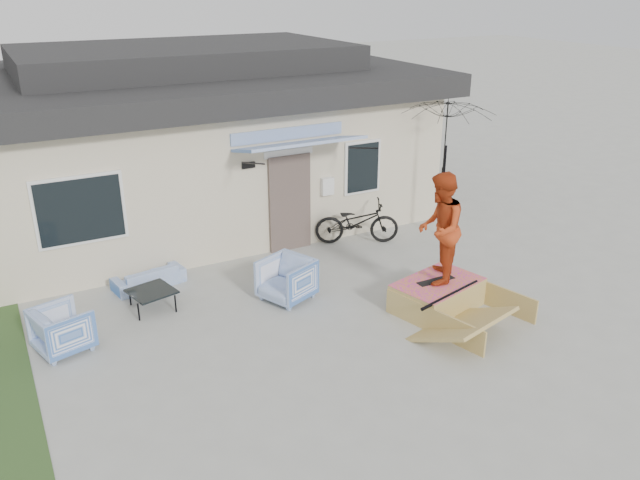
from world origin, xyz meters
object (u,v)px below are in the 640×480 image
patio_umbrella (445,161)px  armchair_right (286,277)px  bicycle (357,218)px  loveseat (148,274)px  skater (440,227)px  skate_ramp (437,295)px  coffee_table (152,299)px  armchair_left (62,327)px  skateboard (436,280)px

patio_umbrella → armchair_right: bearing=-164.9°
bicycle → patio_umbrella: (1.93, -0.51, 1.16)m
loveseat → skater: (4.31, -3.26, 1.28)m
loveseat → armchair_right: 2.72m
bicycle → skate_ramp: bicycle is taller
patio_umbrella → skater: (-2.27, -2.75, -0.21)m
coffee_table → patio_umbrella: bearing=3.5°
patio_umbrella → bicycle: bearing=165.2°
skate_ramp → armchair_right: bearing=130.2°
patio_umbrella → skater: size_ratio=1.15×
coffee_table → bicycle: bearing=10.8°
patio_umbrella → skate_ramp: bearing=-128.9°
armchair_right → skate_ramp: bearing=31.5°
skate_ramp → skater: size_ratio=1.03×
armchair_left → patio_umbrella: (8.35, 1.12, 1.34)m
armchair_left → patio_umbrella: patio_umbrella is taller
patio_umbrella → skater: skater is taller
loveseat → skate_ramp: (4.32, -3.31, -0.01)m
coffee_table → skater: (4.48, -2.34, 1.36)m
skater → armchair_left: bearing=-62.6°
bicycle → patio_umbrella: bearing=-80.2°
coffee_table → skater: size_ratio=0.37×
patio_umbrella → skateboard: 3.77m
bicycle → skater: size_ratio=0.94×
loveseat → skateboard: 5.41m
armchair_right → patio_umbrella: (4.48, 1.21, 1.31)m
armchair_right → patio_umbrella: size_ratio=0.38×
loveseat → bicycle: bearing=170.3°
skate_ramp → skater: skater is taller
armchair_left → skateboard: bearing=-120.9°
bicycle → armchair_right: bearing=148.6°
loveseat → coffee_table: bearing=69.8°
loveseat → skater: skater is taller
armchair_right → coffee_table: bearing=-132.4°
loveseat → bicycle: bicycle is taller
patio_umbrella → armchair_left: bearing=-172.4°
coffee_table → skate_ramp: bearing=-28.0°
skateboard → armchair_right: bearing=144.8°
armchair_right → coffee_table: armchair_right is taller
bicycle → skater: 3.41m
armchair_left → skater: 6.39m
coffee_table → patio_umbrella: 6.95m
armchair_left → skate_ramp: (6.09, -1.68, -0.16)m
skate_ramp → coffee_table: bearing=137.8°
skater → patio_umbrella: bearing=-177.2°
skateboard → bicycle: bearing=83.6°
bicycle → skater: bearing=-161.4°
armchair_right → patio_umbrella: patio_umbrella is taller
armchair_left → skate_ramp: 6.31m
coffee_table → bicycle: 4.93m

